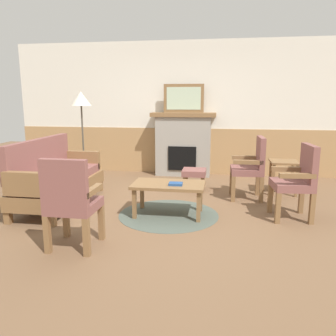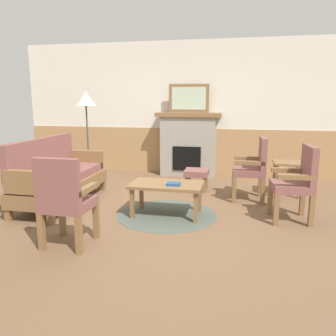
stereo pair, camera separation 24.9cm
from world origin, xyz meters
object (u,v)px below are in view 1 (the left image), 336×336
at_px(fireplace, 183,144).
at_px(couch, 57,179).
at_px(framed_picture, 184,98).
at_px(coffee_table, 169,187).
at_px(armchair_front_left, 71,199).
at_px(armchair_near_fireplace, 298,178).
at_px(side_table, 284,168).
at_px(armchair_by_window_left, 252,165).
at_px(floor_lamp_by_couch, 81,105).
at_px(book_on_table, 176,184).
at_px(footstool, 194,174).

xyz_separation_m(fireplace, couch, (-1.62, -2.29, -0.26)).
xyz_separation_m(fireplace, framed_picture, (0.00, 0.00, 0.91)).
bearing_deg(coffee_table, armchair_front_left, -124.30).
bearing_deg(armchair_near_fireplace, side_table, 88.22).
bearing_deg(armchair_near_fireplace, framed_picture, 126.81).
relative_size(armchair_near_fireplace, armchair_front_left, 1.00).
xyz_separation_m(coffee_table, armchair_front_left, (-0.83, -1.21, 0.15)).
height_order(armchair_near_fireplace, armchair_by_window_left, same).
distance_m(armchair_near_fireplace, side_table, 1.23).
height_order(couch, floor_lamp_by_couch, floor_lamp_by_couch).
bearing_deg(coffee_table, floor_lamp_by_couch, 140.22).
height_order(book_on_table, armchair_front_left, armchair_front_left).
bearing_deg(book_on_table, couch, 171.77).
xyz_separation_m(couch, armchair_by_window_left, (2.86, 0.78, 0.14)).
relative_size(book_on_table, armchair_by_window_left, 0.18).
distance_m(framed_picture, armchair_near_fireplace, 3.11).
bearing_deg(floor_lamp_by_couch, side_table, -2.78).
relative_size(book_on_table, side_table, 0.32).
bearing_deg(couch, armchair_by_window_left, 15.20).
relative_size(couch, armchair_by_window_left, 1.84).
xyz_separation_m(coffee_table, book_on_table, (0.11, -0.07, 0.07)).
bearing_deg(armchair_front_left, couch, 122.08).
height_order(armchair_front_left, floor_lamp_by_couch, floor_lamp_by_couch).
xyz_separation_m(footstool, armchair_by_window_left, (0.92, -0.39, 0.25)).
relative_size(fireplace, framed_picture, 1.62).
distance_m(armchair_front_left, side_table, 3.61).
relative_size(couch, coffee_table, 1.88).
xyz_separation_m(side_table, floor_lamp_by_couch, (-3.54, 0.17, 1.02)).
relative_size(armchair_near_fireplace, floor_lamp_by_couch, 0.58).
xyz_separation_m(framed_picture, armchair_front_left, (-0.74, -3.69, -1.02)).
xyz_separation_m(book_on_table, footstool, (0.13, 1.42, -0.17)).
bearing_deg(couch, floor_lamp_by_couch, 95.51).
bearing_deg(footstool, armchair_by_window_left, -22.67).
distance_m(framed_picture, footstool, 1.73).
xyz_separation_m(armchair_near_fireplace, armchair_front_left, (-2.50, -1.34, 0.00)).
height_order(couch, armchair_front_left, same).
distance_m(coffee_table, book_on_table, 0.15).
height_order(armchair_by_window_left, floor_lamp_by_couch, floor_lamp_by_couch).
bearing_deg(armchair_near_fireplace, footstool, 139.64).
height_order(framed_picture, couch, framed_picture).
bearing_deg(fireplace, framed_picture, 90.00).
height_order(armchair_front_left, side_table, armchair_front_left).
distance_m(fireplace, framed_picture, 0.91).
distance_m(side_table, floor_lamp_by_couch, 3.69).
xyz_separation_m(framed_picture, coffee_table, (0.08, -2.48, -1.17)).
xyz_separation_m(armchair_near_fireplace, side_table, (0.04, 1.22, -0.10)).
relative_size(coffee_table, book_on_table, 5.42).
distance_m(footstool, armchair_front_left, 2.79).
bearing_deg(fireplace, armchair_front_left, -101.37).
bearing_deg(footstool, coffee_table, -99.89).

